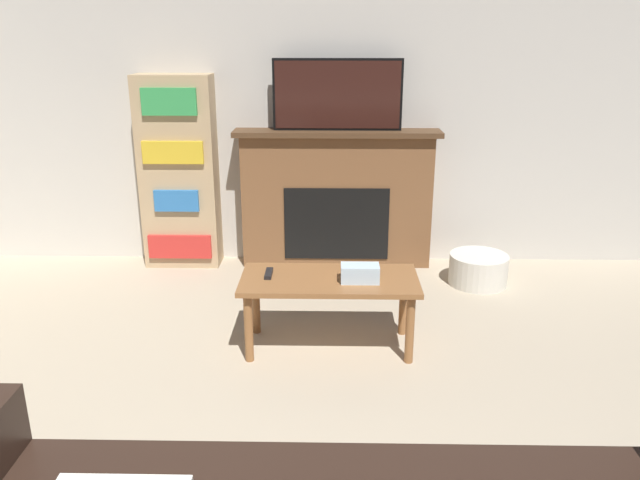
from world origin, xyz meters
The scene contains 8 objects.
wall_back centered at (0.00, 4.20, 1.35)m, with size 6.51×0.06×2.70m.
fireplace centered at (0.25, 4.06, 0.55)m, with size 1.60×0.28×1.09m.
tv centered at (0.25, 4.04, 1.36)m, with size 0.98×0.03×0.53m.
coffee_table centered at (0.20, 2.63, 0.39)m, with size 1.04×0.48×0.45m.
tissue_box centered at (0.38, 2.58, 0.50)m, with size 0.22×0.12×0.10m.
remote_control centered at (-0.16, 2.66, 0.46)m, with size 0.04×0.15×0.02m.
bookshelf centered at (-1.00, 4.03, 0.76)m, with size 0.59×0.29×1.51m.
storage_basket centered at (1.32, 3.64, 0.11)m, with size 0.44×0.44×0.23m.
Camera 1 is at (0.21, -0.76, 1.83)m, focal length 35.00 mm.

